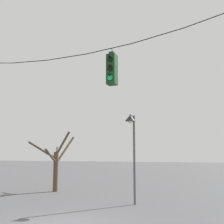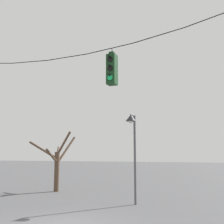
{
  "view_description": "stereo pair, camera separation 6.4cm",
  "coord_description": "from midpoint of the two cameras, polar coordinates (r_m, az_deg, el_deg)",
  "views": [
    {
      "loc": [
        5.9,
        -9.01,
        2.54
      ],
      "look_at": [
        2.0,
        0.18,
        4.09
      ],
      "focal_mm": 45.0,
      "sensor_mm": 36.0,
      "label": 1
    },
    {
      "loc": [
        5.96,
        -8.98,
        2.54
      ],
      "look_at": [
        2.0,
        0.18,
        4.09
      ],
      "focal_mm": 45.0,
      "sensor_mm": 36.0,
      "label": 2
    }
  ],
  "objects": [
    {
      "name": "span_wire",
      "position": [
        11.68,
        -9.43,
        12.11
      ],
      "size": [
        13.09,
        0.03,
        0.8
      ],
      "color": "black"
    },
    {
      "name": "traffic_light_near_right_pole",
      "position": [
        10.46,
        -0.19,
        8.69
      ],
      "size": [
        0.34,
        0.46,
        1.39
      ],
      "color": "#143819"
    },
    {
      "name": "street_lamp",
      "position": [
        14.93,
        3.9,
        -4.31
      ],
      "size": [
        0.55,
        0.94,
        4.71
      ],
      "color": "#515156",
      "rests_on": "ground_plane"
    },
    {
      "name": "bare_tree",
      "position": [
        21.05,
        -11.43,
        -9.96
      ],
      "size": [
        3.14,
        3.33,
        4.27
      ],
      "color": "brown",
      "rests_on": "ground_plane"
    }
  ]
}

